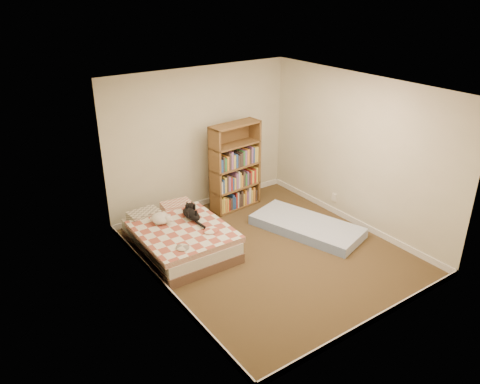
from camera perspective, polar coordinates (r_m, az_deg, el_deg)
room at (r=6.64m, az=3.94°, el=1.52°), size 3.51×4.01×2.51m
bed at (r=7.22m, az=-7.45°, el=-5.41°), size 1.29×1.75×0.46m
bookshelf at (r=8.33m, az=-0.68°, el=1.80°), size 0.97×0.40×1.57m
floor_mattress at (r=7.79m, az=8.13°, el=-4.16°), size 1.31×1.95×0.16m
black_cat at (r=7.27m, az=-6.08°, el=-2.59°), size 0.35×0.73×0.16m
white_dog at (r=7.18m, az=-9.54°, el=-3.16°), size 0.33×0.36×0.15m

